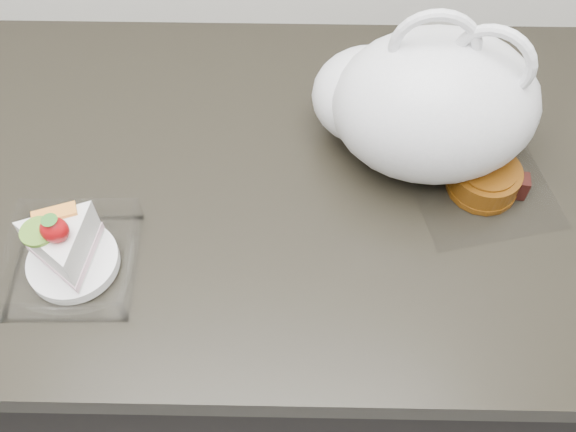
% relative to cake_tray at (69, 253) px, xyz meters
% --- Properties ---
extents(counter, '(2.04, 0.64, 0.90)m').
position_rel_cake_tray_xyz_m(counter, '(0.14, 0.15, -0.48)').
color(counter, black).
rests_on(counter, ground).
extents(cake_tray, '(0.15, 0.15, 0.12)m').
position_rel_cake_tray_xyz_m(cake_tray, '(0.00, 0.00, 0.00)').
color(cake_tray, white).
rests_on(cake_tray, counter).
extents(mooncake_wrap, '(0.21, 0.21, 0.04)m').
position_rel_cake_tray_xyz_m(mooncake_wrap, '(0.52, 0.13, -0.01)').
color(mooncake_wrap, white).
rests_on(mooncake_wrap, counter).
extents(plastic_bag, '(0.32, 0.26, 0.24)m').
position_rel_cake_tray_xyz_m(plastic_bag, '(0.43, 0.19, 0.06)').
color(plastic_bag, white).
rests_on(plastic_bag, counter).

